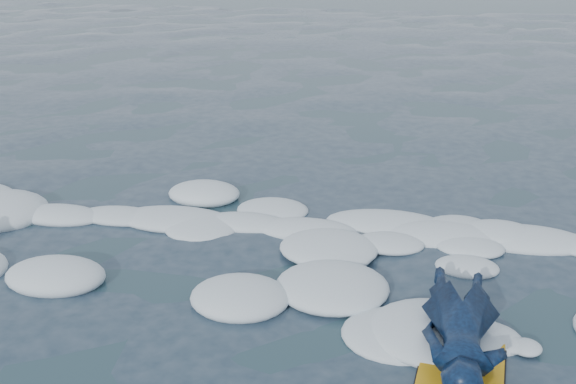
# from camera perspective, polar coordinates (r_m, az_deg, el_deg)

# --- Properties ---
(ground) EXTENTS (120.00, 120.00, 0.00)m
(ground) POSITION_cam_1_polar(r_m,az_deg,el_deg) (6.88, -5.60, -7.60)
(ground) COLOR #162E35
(ground) RESTS_ON ground
(foam_band) EXTENTS (12.00, 3.10, 0.30)m
(foam_band) POSITION_cam_1_polar(r_m,az_deg,el_deg) (7.76, -3.52, -4.01)
(foam_band) COLOR white
(foam_band) RESTS_ON ground
(prone_woman_unit) EXTENTS (0.78, 1.78, 0.46)m
(prone_woman_unit) POSITION_cam_1_polar(r_m,az_deg,el_deg) (5.87, 13.59, -10.94)
(prone_woman_unit) COLOR black
(prone_woman_unit) RESTS_ON ground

